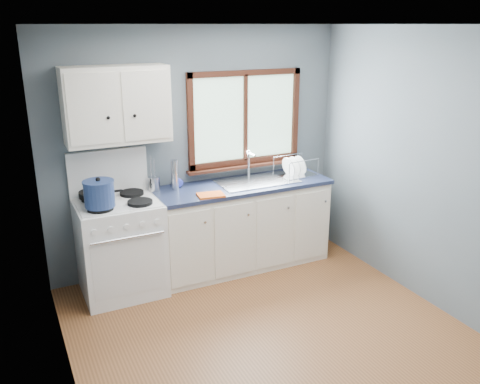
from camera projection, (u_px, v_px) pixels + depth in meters
name	position (u px, v px, depth m)	size (l,w,h in m)	color
floor	(282.00, 347.00, 4.16)	(3.20, 3.60, 0.02)	brown
ceiling	(292.00, 23.00, 3.36)	(3.20, 3.60, 0.02)	white
wall_back	(198.00, 150.00, 5.31)	(3.20, 0.02, 2.50)	slate
wall_left	(60.00, 240.00, 3.09)	(0.02, 3.60, 2.50)	slate
wall_right	(446.00, 175.00, 4.43)	(0.02, 3.60, 2.50)	slate
gas_range	(120.00, 244.00, 4.86)	(0.76, 0.69, 1.36)	white
base_cabinets	(242.00, 229.00, 5.44)	(1.85, 0.60, 0.88)	white
countertop	(242.00, 186.00, 5.29)	(1.89, 0.64, 0.04)	#171E36
sink	(257.00, 187.00, 5.38)	(0.84, 0.46, 0.44)	silver
window	(245.00, 125.00, 5.42)	(1.36, 0.10, 1.03)	#9EC6A8
upper_cabinets	(117.00, 105.00, 4.62)	(0.95, 0.35, 0.70)	white
skillet	(94.00, 194.00, 4.75)	(0.41, 0.27, 0.05)	black
stockpot	(99.00, 193.00, 4.48)	(0.36, 0.36, 0.27)	navy
utensil_crock	(154.00, 184.00, 5.04)	(0.14, 0.14, 0.36)	silver
thermos	(175.00, 175.00, 5.05)	(0.07, 0.07, 0.31)	silver
soap_bottle	(179.00, 177.00, 5.12)	(0.09, 0.09, 0.23)	#313FC1
dish_towel	(211.00, 195.00, 4.91)	(0.25, 0.18, 0.02)	#E7591A
dish_rack	(295.00, 170.00, 5.56)	(0.44, 0.35, 0.21)	silver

